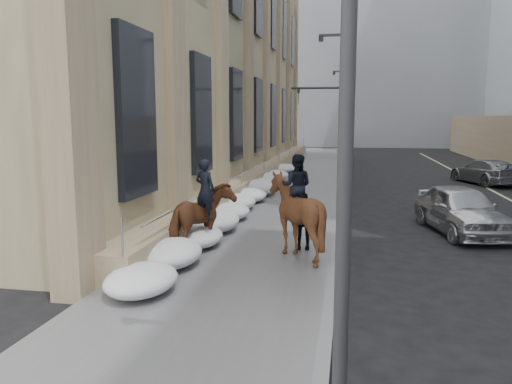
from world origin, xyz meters
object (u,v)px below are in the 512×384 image
at_px(car_silver, 461,209).
at_px(mounted_horse_left, 201,216).
at_px(mounted_horse_right, 295,213).
at_px(car_grey, 485,172).
at_px(pedestrian, 303,221).

bearing_deg(car_silver, mounted_horse_left, -162.49).
xyz_separation_m(mounted_horse_left, mounted_horse_right, (2.65, 0.00, 0.19)).
relative_size(mounted_horse_left, car_grey, 0.52).
height_order(mounted_horse_right, car_grey, mounted_horse_right).
distance_m(mounted_horse_left, pedestrian, 2.91).
xyz_separation_m(mounted_horse_left, car_grey, (11.90, 17.81, -0.42)).
height_order(mounted_horse_left, car_silver, mounted_horse_left).
bearing_deg(mounted_horse_left, car_silver, -130.80).
bearing_deg(car_silver, car_grey, 61.63).
xyz_separation_m(mounted_horse_right, car_silver, (5.13, 4.30, -0.52)).
distance_m(mounted_horse_left, car_silver, 8.90).
relative_size(pedestrian, car_grey, 0.33).
relative_size(mounted_horse_left, pedestrian, 1.59).
bearing_deg(pedestrian, mounted_horse_left, -165.09).
bearing_deg(car_grey, pedestrian, 41.75).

